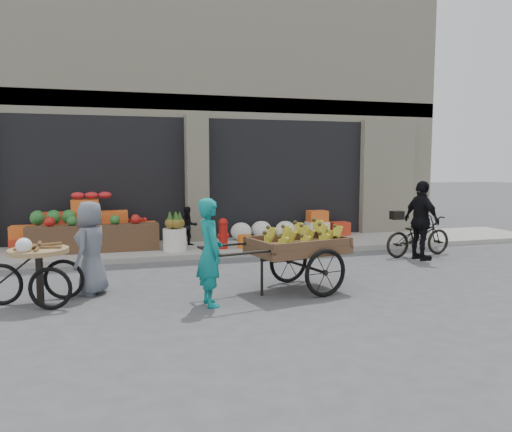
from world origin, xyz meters
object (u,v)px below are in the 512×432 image
object	(u,v)px
orange_bucket	(245,242)
bicycle	(418,236)
vendor_grey	(91,248)
seated_person	(188,226)
fire_hydrant	(223,232)
banana_cart	(295,244)
pineapple_bin	(175,240)
cyclist	(422,221)
vendor_woman	(210,252)
tricycle_cart	(39,267)

from	to	relation	value
orange_bucket	bicycle	size ratio (longest dim) A/B	0.19
orange_bucket	vendor_grey	bearing A→B (deg)	-139.04
seated_person	bicycle	world-z (taller)	seated_person
fire_hydrant	banana_cart	distance (m)	3.64
vendor_grey	pineapple_bin	bearing A→B (deg)	176.36
orange_bucket	fire_hydrant	bearing A→B (deg)	174.29
seated_person	banana_cart	xyz separation A→B (m)	(1.08, -4.26, 0.19)
fire_hydrant	seated_person	distance (m)	0.96
cyclist	pineapple_bin	bearing A→B (deg)	62.39
orange_bucket	vendor_grey	xyz separation A→B (m)	(-3.27, -2.84, 0.47)
fire_hydrant	banana_cart	world-z (taller)	banana_cart
vendor_woman	cyclist	size ratio (longest dim) A/B	0.92
vendor_grey	bicycle	xyz separation A→B (m)	(6.90, 1.40, -0.29)
fire_hydrant	seated_person	size ratio (longest dim) A/B	0.76
fire_hydrant	orange_bucket	size ratio (longest dim) A/B	2.22
bicycle	cyclist	size ratio (longest dim) A/B	1.01
pineapple_bin	cyclist	world-z (taller)	cyclist
fire_hydrant	vendor_grey	bearing A→B (deg)	-133.80
pineapple_bin	fire_hydrant	world-z (taller)	fire_hydrant
orange_bucket	seated_person	size ratio (longest dim) A/B	0.34
tricycle_cart	cyclist	bearing A→B (deg)	24.71
fire_hydrant	seated_person	xyz separation A→B (m)	(-0.70, 0.65, 0.08)
cyclist	seated_person	bearing A→B (deg)	54.73
banana_cart	cyclist	bearing A→B (deg)	13.77
orange_bucket	tricycle_cart	distance (m)	5.16
seated_person	bicycle	distance (m)	5.28
pineapple_bin	cyclist	bearing A→B (deg)	-21.13
seated_person	banana_cart	distance (m)	4.40
seated_person	vendor_woman	xyz separation A→B (m)	(-0.40, -4.69, 0.20)
fire_hydrant	vendor_woman	xyz separation A→B (m)	(-1.10, -4.04, 0.28)
banana_cart	seated_person	bearing A→B (deg)	92.18
fire_hydrant	bicycle	xyz separation A→B (m)	(4.13, -1.49, -0.05)
vendor_grey	vendor_woman	bearing A→B (deg)	81.60
pineapple_bin	vendor_grey	world-z (taller)	vendor_grey
banana_cart	cyclist	world-z (taller)	cyclist
seated_person	bicycle	size ratio (longest dim) A/B	0.54
vendor_grey	fire_hydrant	bearing A→B (deg)	162.18
vendor_grey	cyclist	distance (m)	6.78
fire_hydrant	cyclist	size ratio (longest dim) A/B	0.42
banana_cart	tricycle_cart	distance (m)	3.89
cyclist	bicycle	bearing A→B (deg)	-33.05
fire_hydrant	orange_bucket	bearing A→B (deg)	-5.71
seated_person	fire_hydrant	bearing A→B (deg)	-52.88
seated_person	tricycle_cart	xyz separation A→B (m)	(-2.79, -3.95, -0.02)
bicycle	cyclist	bearing A→B (deg)	146.95
orange_bucket	seated_person	distance (m)	1.42
orange_bucket	bicycle	bearing A→B (deg)	-21.69
tricycle_cart	vendor_grey	xyz separation A→B (m)	(0.72, 0.41, 0.18)
tricycle_cart	bicycle	xyz separation A→B (m)	(7.62, 1.81, -0.11)
tricycle_cart	cyclist	size ratio (longest dim) A/B	0.86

